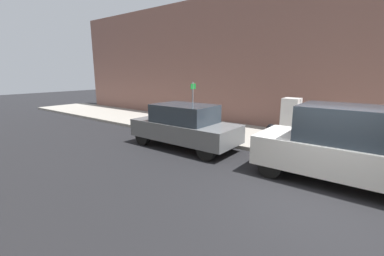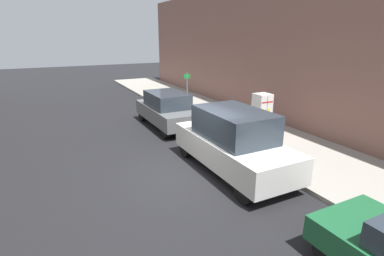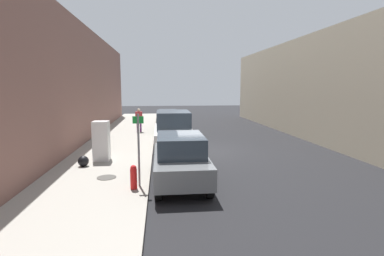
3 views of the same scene
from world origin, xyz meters
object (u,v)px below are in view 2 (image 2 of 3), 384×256
discarded_refrigerator (262,113)px  parked_suv_gray (167,109)px  fire_hydrant (187,109)px  street_sign_post (187,93)px  trash_bag (256,120)px  parked_van_white (233,142)px

discarded_refrigerator → parked_suv_gray: size_ratio=0.40×
discarded_refrigerator → fire_hydrant: size_ratio=2.23×
discarded_refrigerator → street_sign_post: street_sign_post is taller
trash_bag → fire_hydrant: bearing=-52.7°
fire_hydrant → trash_bag: fire_hydrant is taller
parked_suv_gray → parked_van_white: (0.00, 5.80, 0.16)m
discarded_refrigerator → trash_bag: size_ratio=3.99×
trash_bag → parked_van_white: bearing=42.9°
trash_bag → parked_suv_gray: bearing=-28.3°
street_sign_post → discarded_refrigerator: bearing=116.9°
street_sign_post → parked_van_white: (1.43, 6.47, -0.45)m
parked_van_white → fire_hydrant: bearing=-103.3°
fire_hydrant → parked_van_white: size_ratio=0.16×
street_sign_post → parked_van_white: 6.64m
discarded_refrigerator → parked_suv_gray: (3.38, -3.15, -0.13)m
fire_hydrant → trash_bag: bearing=127.3°
discarded_refrigerator → trash_bag: discarded_refrigerator is taller
discarded_refrigerator → parked_van_white: (3.38, 2.64, 0.02)m
discarded_refrigerator → fire_hydrant: discarded_refrigerator is taller
trash_bag → parked_suv_gray: 4.52m
trash_bag → parked_van_white: 5.44m
parked_suv_gray → trash_bag: bearing=151.7°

